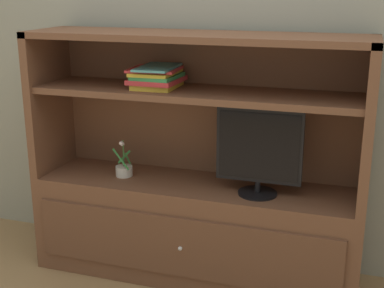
# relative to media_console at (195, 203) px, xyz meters

# --- Properties ---
(painted_rear_wall) EXTENTS (6.00, 0.10, 2.80)m
(painted_rear_wall) POSITION_rel_media_console_xyz_m (0.00, 0.34, 0.94)
(painted_rear_wall) COLOR gray
(painted_rear_wall) RESTS_ON ground_plane
(media_console) EXTENTS (1.90, 0.51, 1.44)m
(media_console) POSITION_rel_media_console_xyz_m (0.00, 0.00, 0.00)
(media_console) COLOR brown
(media_console) RESTS_ON ground_plane
(tv_monitor) EXTENTS (0.47, 0.22, 0.48)m
(tv_monitor) POSITION_rel_media_console_xyz_m (0.38, -0.06, 0.37)
(tv_monitor) COLOR black
(tv_monitor) RESTS_ON media_console
(potted_plant) EXTENTS (0.13, 0.10, 0.22)m
(potted_plant) POSITION_rel_media_console_xyz_m (-0.44, -0.02, 0.17)
(potted_plant) COLOR beige
(potted_plant) RESTS_ON media_console
(magazine_stack) EXTENTS (0.29, 0.34, 0.12)m
(magazine_stack) POSITION_rel_media_console_xyz_m (-0.23, -0.00, 0.73)
(magazine_stack) COLOR gold
(magazine_stack) RESTS_ON media_console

